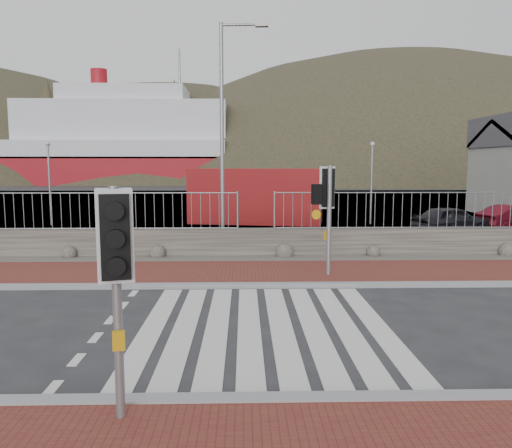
{
  "coord_description": "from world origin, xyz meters",
  "views": [
    {
      "loc": [
        -0.39,
        -9.01,
        3.04
      ],
      "look_at": [
        -0.1,
        3.0,
        1.58
      ],
      "focal_mm": 35.0,
      "sensor_mm": 36.0,
      "label": 1
    }
  ],
  "objects_px": {
    "shipping_container": "(257,196)",
    "ferry": "(84,148)",
    "streetlight": "(226,125)",
    "car_a": "(452,220)",
    "traffic_signal_near": "(116,255)",
    "traffic_signal_far": "(328,197)"
  },
  "relations": [
    {
      "from": "shipping_container",
      "to": "ferry",
      "type": "bearing_deg",
      "value": 126.66
    },
    {
      "from": "streetlight",
      "to": "car_a",
      "type": "distance_m",
      "value": 11.33
    },
    {
      "from": "traffic_signal_near",
      "to": "car_a",
      "type": "relative_size",
      "value": 0.79
    },
    {
      "from": "ferry",
      "to": "shipping_container",
      "type": "relative_size",
      "value": 7.47
    },
    {
      "from": "ferry",
      "to": "traffic_signal_near",
      "type": "xyz_separation_m",
      "value": [
        22.81,
        -71.31,
        -3.35
      ]
    },
    {
      "from": "ferry",
      "to": "streetlight",
      "type": "xyz_separation_m",
      "value": [
        23.65,
        -59.81,
        -1.04
      ]
    },
    {
      "from": "shipping_container",
      "to": "traffic_signal_far",
      "type": "bearing_deg",
      "value": -72.36
    },
    {
      "from": "ferry",
      "to": "car_a",
      "type": "relative_size",
      "value": 14.23
    },
    {
      "from": "traffic_signal_near",
      "to": "traffic_signal_far",
      "type": "distance_m",
      "value": 8.34
    },
    {
      "from": "traffic_signal_near",
      "to": "streetlight",
      "type": "xyz_separation_m",
      "value": [
        0.85,
        11.5,
        2.31
      ]
    },
    {
      "from": "car_a",
      "to": "traffic_signal_near",
      "type": "bearing_deg",
      "value": 130.95
    },
    {
      "from": "streetlight",
      "to": "car_a",
      "type": "xyz_separation_m",
      "value": [
        9.73,
        4.45,
        -3.72
      ]
    },
    {
      "from": "ferry",
      "to": "streetlight",
      "type": "relative_size",
      "value": 6.52
    },
    {
      "from": "traffic_signal_far",
      "to": "car_a",
      "type": "height_order",
      "value": "traffic_signal_far"
    },
    {
      "from": "streetlight",
      "to": "shipping_container",
      "type": "bearing_deg",
      "value": 86.51
    },
    {
      "from": "traffic_signal_far",
      "to": "shipping_container",
      "type": "xyz_separation_m",
      "value": [
        -1.56,
        12.74,
        -0.77
      ]
    },
    {
      "from": "traffic_signal_far",
      "to": "streetlight",
      "type": "relative_size",
      "value": 0.39
    },
    {
      "from": "streetlight",
      "to": "car_a",
      "type": "height_order",
      "value": "streetlight"
    },
    {
      "from": "traffic_signal_near",
      "to": "shipping_container",
      "type": "distance_m",
      "value": 20.34
    },
    {
      "from": "ferry",
      "to": "car_a",
      "type": "bearing_deg",
      "value": -58.91
    },
    {
      "from": "car_a",
      "to": "traffic_signal_far",
      "type": "bearing_deg",
      "value": 125.32
    },
    {
      "from": "traffic_signal_near",
      "to": "streetlight",
      "type": "distance_m",
      "value": 11.76
    }
  ]
}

